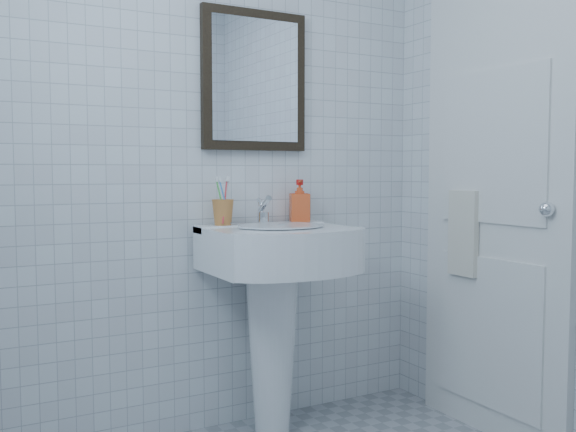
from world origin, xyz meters
TOP-DOWN VIEW (x-y plane):
  - wall_back at (0.00, 1.20)m, footprint 2.20×0.02m
  - washbasin at (0.24, 0.99)m, footprint 0.60×0.44m
  - faucet at (0.24, 1.10)m, footprint 0.05×0.11m
  - toothbrush_cup at (0.06, 1.11)m, footprint 0.11×0.11m
  - soap_dispenser at (0.45, 1.12)m, footprint 0.11×0.11m
  - wall_mirror at (0.24, 1.18)m, footprint 0.50×0.04m
  - bathroom_door at (1.08, 0.55)m, footprint 0.04×0.80m
  - towel_ring at (1.06, 0.69)m, footprint 0.01×0.18m
  - hand_towel at (1.04, 0.69)m, footprint 0.03×0.16m

SIDE VIEW (x-z plane):
  - washbasin at x=0.24m, z-range 0.16..1.08m
  - hand_towel at x=1.04m, z-range 0.68..1.06m
  - faucet at x=0.24m, z-range 0.90..1.03m
  - toothbrush_cup at x=0.06m, z-range 0.91..1.03m
  - bathroom_door at x=1.08m, z-range 0.00..2.00m
  - soap_dispenser at x=0.45m, z-range 0.91..1.11m
  - towel_ring at x=1.06m, z-range 0.96..1.14m
  - wall_back at x=0.00m, z-range 0.00..2.50m
  - wall_mirror at x=0.24m, z-range 1.24..1.86m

